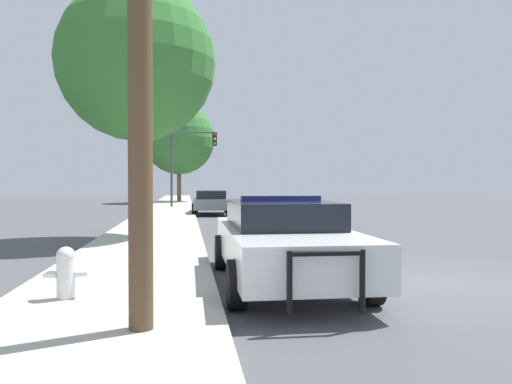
# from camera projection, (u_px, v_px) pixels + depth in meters

# --- Properties ---
(ground_plane) EXTENTS (110.00, 110.00, 0.00)m
(ground_plane) POSITION_uv_depth(u_px,v_px,m) (422.00, 281.00, 8.67)
(ground_plane) COLOR #4F4F54
(sidewalk_left) EXTENTS (3.00, 110.00, 0.13)m
(sidewalk_left) POSITION_uv_depth(u_px,v_px,m) (121.00, 286.00, 7.96)
(sidewalk_left) COLOR #BCB7AD
(sidewalk_left) RESTS_ON ground_plane
(police_car) EXTENTS (2.16, 5.25, 1.49)m
(police_car) POSITION_uv_depth(u_px,v_px,m) (283.00, 239.00, 8.46)
(police_car) COLOR white
(police_car) RESTS_ON ground_plane
(fire_hydrant) EXTENTS (0.58, 0.25, 0.71)m
(fire_hydrant) POSITION_uv_depth(u_px,v_px,m) (66.00, 271.00, 6.82)
(fire_hydrant) COLOR white
(fire_hydrant) RESTS_ON sidewalk_left
(traffic_light) EXTENTS (3.10, 0.35, 5.12)m
(traffic_light) POSITION_uv_depth(u_px,v_px,m) (190.00, 153.00, 33.31)
(traffic_light) COLOR #424247
(traffic_light) RESTS_ON sidewalk_left
(car_background_midblock) EXTENTS (2.14, 4.31, 1.30)m
(car_background_midblock) POSITION_uv_depth(u_px,v_px,m) (211.00, 202.00, 26.83)
(car_background_midblock) COLOR slate
(car_background_midblock) RESTS_ON ground_plane
(tree_sidewalk_near) EXTENTS (4.71, 4.71, 7.54)m
(tree_sidewalk_near) POSITION_uv_depth(u_px,v_px,m) (136.00, 63.00, 14.88)
(tree_sidewalk_near) COLOR #4C3823
(tree_sidewalk_near) RESTS_ON sidewalk_left
(tree_sidewalk_far) EXTENTS (6.11, 6.11, 8.42)m
(tree_sidewalk_far) POSITION_uv_depth(u_px,v_px,m) (179.00, 139.00, 42.75)
(tree_sidewalk_far) COLOR brown
(tree_sidewalk_far) RESTS_ON sidewalk_left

